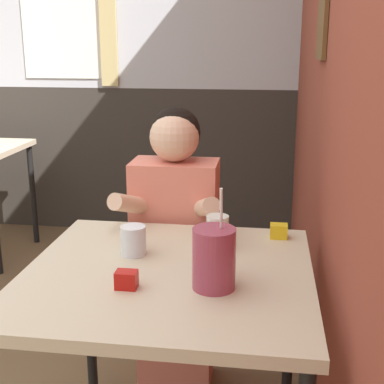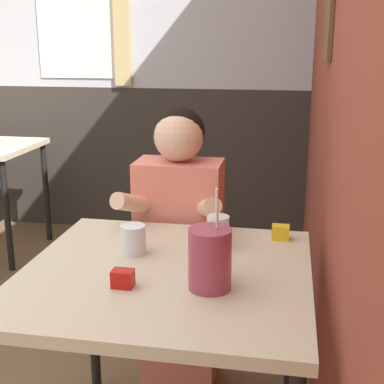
{
  "view_description": "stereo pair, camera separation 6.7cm",
  "coord_description": "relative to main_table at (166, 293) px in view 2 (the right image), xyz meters",
  "views": [
    {
      "loc": [
        1.25,
        -1.11,
        1.43
      ],
      "look_at": [
        1.02,
        0.51,
        0.97
      ],
      "focal_mm": 50.0,
      "sensor_mm": 36.0,
      "label": 1
    },
    {
      "loc": [
        1.32,
        -1.1,
        1.43
      ],
      "look_at": [
        1.02,
        0.51,
        0.97
      ],
      "focal_mm": 50.0,
      "sensor_mm": 36.0,
      "label": 2
    }
  ],
  "objects": [
    {
      "name": "glass_center",
      "position": [
        0.13,
        0.22,
        0.13
      ],
      "size": [
        0.08,
        0.08,
        0.11
      ],
      "color": "silver",
      "rests_on": "main_table"
    },
    {
      "name": "brick_wall_right",
      "position": [
        0.52,
        1.03,
        0.66
      ],
      "size": [
        0.08,
        4.74,
        2.7
      ],
      "color": "brown",
      "rests_on": "ground_plane"
    },
    {
      "name": "person_seated",
      "position": [
        -0.07,
        0.55,
        -0.07
      ],
      "size": [
        0.42,
        0.4,
        1.19
      ],
      "color": "#EA7F6B",
      "rests_on": "ground_plane"
    },
    {
      "name": "back_wall",
      "position": [
        -0.99,
        2.43,
        0.67
      ],
      "size": [
        5.92,
        0.09,
        2.7
      ],
      "color": "silver",
      "rests_on": "ground_plane"
    },
    {
      "name": "condiment_mustard",
      "position": [
        0.33,
        0.33,
        0.1
      ],
      "size": [
        0.06,
        0.04,
        0.05
      ],
      "color": "yellow",
      "rests_on": "main_table"
    },
    {
      "name": "main_table",
      "position": [
        0.0,
        0.0,
        0.0
      ],
      "size": [
        0.87,
        0.84,
        0.77
      ],
      "color": "beige",
      "rests_on": "ground_plane"
    },
    {
      "name": "glass_near_pitcher",
      "position": [
        -0.13,
        0.11,
        0.12
      ],
      "size": [
        0.08,
        0.08,
        0.1
      ],
      "color": "silver",
      "rests_on": "main_table"
    },
    {
      "name": "cocktail_pitcher",
      "position": [
        0.15,
        -0.1,
        0.16
      ],
      "size": [
        0.12,
        0.12,
        0.29
      ],
      "color": "#99384C",
      "rests_on": "main_table"
    },
    {
      "name": "condiment_ketchup",
      "position": [
        -0.09,
        -0.13,
        0.1
      ],
      "size": [
        0.06,
        0.04,
        0.05
      ],
      "color": "#B7140F",
      "rests_on": "main_table"
    }
  ]
}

